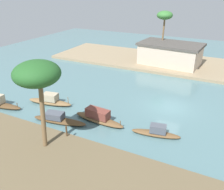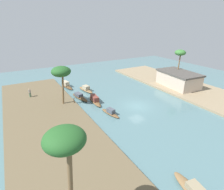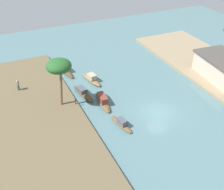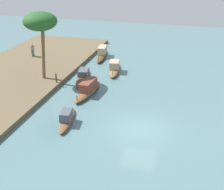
% 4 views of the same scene
% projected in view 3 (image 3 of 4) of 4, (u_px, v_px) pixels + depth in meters
% --- Properties ---
extents(river_water, '(73.57, 73.57, 0.00)m').
position_uv_depth(river_water, '(159.00, 113.00, 37.01)').
color(river_water, slate).
rests_on(river_water, ground).
extents(riverbank_left, '(44.67, 11.16, 0.39)m').
position_uv_depth(riverbank_left, '(48.00, 144.00, 31.83)').
color(riverbank_left, brown).
rests_on(riverbank_left, ground).
extents(sampan_upstream_small, '(4.07, 1.56, 1.01)m').
position_uv_depth(sampan_upstream_small, '(122.00, 123.00, 34.61)').
color(sampan_upstream_small, brown).
rests_on(sampan_upstream_small, river_water).
extents(sampan_foreground, '(5.20, 1.94, 0.94)m').
position_uv_depth(sampan_foreground, '(83.00, 92.00, 40.46)').
color(sampan_foreground, brown).
rests_on(sampan_foreground, river_water).
extents(sampan_with_tall_canopy, '(5.07, 1.47, 1.25)m').
position_uv_depth(sampan_with_tall_canopy, '(103.00, 101.00, 38.52)').
color(sampan_with_tall_canopy, brown).
rests_on(sampan_with_tall_canopy, river_water).
extents(sampan_near_left_bank, '(4.93, 1.87, 1.21)m').
position_uv_depth(sampan_near_left_bank, '(92.00, 79.00, 43.55)').
color(sampan_near_left_bank, brown).
rests_on(sampan_near_left_bank, river_water).
extents(sampan_downstream_large, '(5.37, 1.70, 1.29)m').
position_uv_depth(sampan_downstream_large, '(65.00, 69.00, 45.93)').
color(sampan_downstream_large, brown).
rests_on(sampan_downstream_large, river_water).
extents(person_on_near_bank, '(0.49, 0.49, 1.59)m').
position_uv_depth(person_on_near_bank, '(18.00, 86.00, 40.56)').
color(person_on_near_bank, '#4C664C').
rests_on(person_on_near_bank, riverbank_left).
extents(mooring_post, '(0.14, 0.14, 0.90)m').
position_uv_depth(mooring_post, '(75.00, 101.00, 37.75)').
color(mooring_post, '#4C3823').
rests_on(mooring_post, riverbank_left).
extents(palm_tree_left_near, '(3.15, 3.15, 6.46)m').
position_uv_depth(palm_tree_left_near, '(59.00, 67.00, 35.03)').
color(palm_tree_left_near, brown).
rests_on(palm_tree_left_near, riverbank_left).
extents(riverside_building, '(9.48, 6.20, 3.16)m').
position_uv_depth(riverside_building, '(224.00, 68.00, 43.07)').
color(riverside_building, '#C6B29E').
rests_on(riverside_building, riverbank_right).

